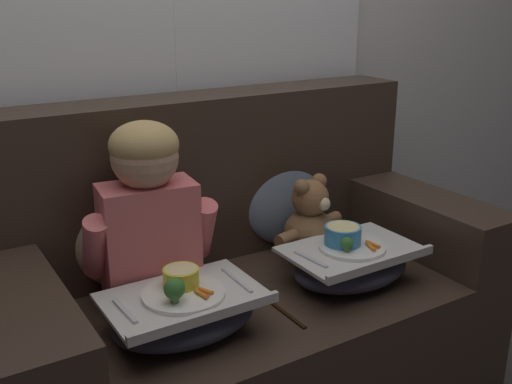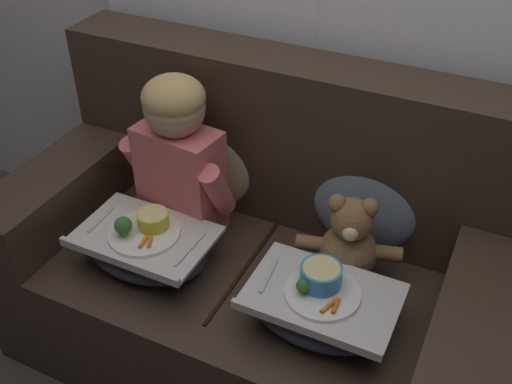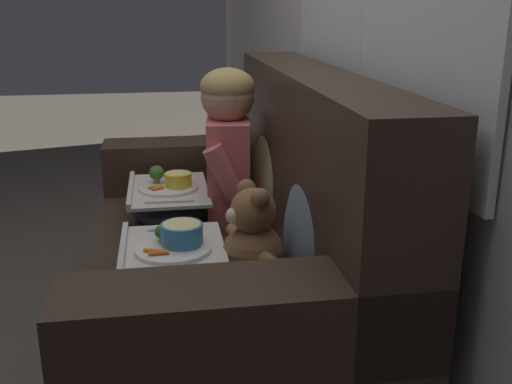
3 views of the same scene
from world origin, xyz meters
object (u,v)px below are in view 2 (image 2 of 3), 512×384
throw_pillow_behind_teddy (367,197)px  lap_tray_teddy (321,306)px  teddy_bear (349,244)px  throw_pillow_behind_child (205,154)px  lap_tray_child (146,247)px  couch (261,264)px  child_figure (178,149)px

throw_pillow_behind_teddy → lap_tray_teddy: 0.41m
teddy_bear → throw_pillow_behind_child: bearing=164.3°
teddy_bear → lap_tray_child: 0.64m
throw_pillow_behind_teddy → lap_tray_teddy: throw_pillow_behind_teddy is taller
couch → throw_pillow_behind_teddy: couch is taller
lap_tray_teddy → couch: bearing=142.3°
throw_pillow_behind_teddy → teddy_bear: 0.18m
couch → lap_tray_teddy: size_ratio=3.83×
throw_pillow_behind_child → lap_tray_child: size_ratio=1.00×
lap_tray_teddy → lap_tray_child: bearing=-179.9°
throw_pillow_behind_teddy → lap_tray_teddy: (-0.00, -0.39, -0.13)m
throw_pillow_behind_teddy → child_figure: size_ratio=0.69×
couch → throw_pillow_behind_teddy: 0.44m
throw_pillow_behind_child → teddy_bear: throw_pillow_behind_child is taller
couch → throw_pillow_behind_child: size_ratio=3.83×
throw_pillow_behind_child → teddy_bear: 0.63m
throw_pillow_behind_teddy → lap_tray_child: (-0.60, -0.39, -0.13)m
couch → teddy_bear: (0.30, -0.01, 0.21)m
teddy_bear → child_figure: bearing=179.7°
teddy_bear → lap_tray_teddy: size_ratio=0.77×
couch → teddy_bear: couch is taller
lap_tray_child → throw_pillow_behind_child: bearing=90.0°
throw_pillow_behind_teddy → teddy_bear: (0.00, -0.17, -0.07)m
throw_pillow_behind_child → lap_tray_child: bearing=-90.0°
lap_tray_child → teddy_bear: bearing=20.5°
child_figure → teddy_bear: (0.60, -0.00, -0.18)m
throw_pillow_behind_teddy → child_figure: 0.63m
child_figure → teddy_bear: size_ratio=1.72×
lap_tray_teddy → throw_pillow_behind_teddy: bearing=89.8°
lap_tray_child → lap_tray_teddy: size_ratio=1.01×
lap_tray_child → lap_tray_teddy: (0.60, 0.00, 0.00)m
throw_pillow_behind_teddy → child_figure: (-0.60, -0.16, 0.11)m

